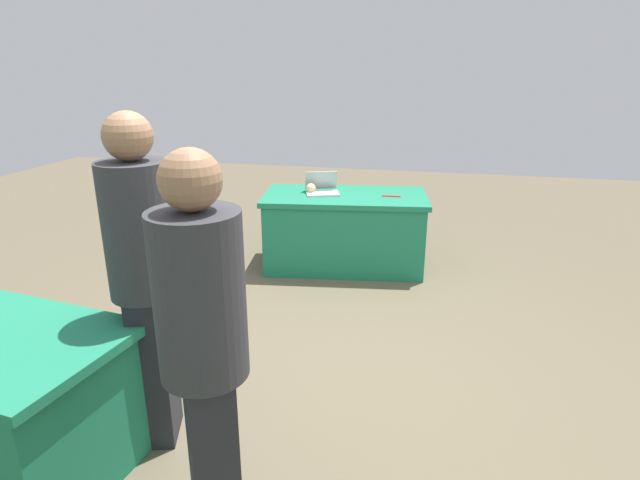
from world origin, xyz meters
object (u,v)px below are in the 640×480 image
(person_attendee_standing, at_px, (144,269))
(scissors_red, at_px, (391,196))
(table_foreground, at_px, (345,230))
(yarn_ball, at_px, (311,188))
(person_presenter, at_px, (204,344))
(laptop_silver, at_px, (322,189))

(person_attendee_standing, height_order, scissors_red, person_attendee_standing)
(table_foreground, bearing_deg, yarn_ball, 2.89)
(table_foreground, relative_size, yarn_ball, 17.37)
(person_presenter, relative_size, laptop_silver, 4.32)
(person_attendee_standing, distance_m, yarn_ball, 2.74)
(table_foreground, height_order, laptop_silver, laptop_silver)
(laptop_silver, xyz_separation_m, scissors_red, (-0.68, -0.02, -0.04))
(table_foreground, height_order, yarn_ball, yarn_ball)
(yarn_ball, bearing_deg, table_foreground, -177.11)
(person_attendee_standing, xyz_separation_m, scissors_red, (-0.99, -2.76, -0.24))
(person_presenter, relative_size, scissors_red, 9.44)
(person_presenter, height_order, yarn_ball, person_presenter)
(person_presenter, bearing_deg, yarn_ball, 153.67)
(person_attendee_standing, height_order, yarn_ball, person_attendee_standing)
(person_attendee_standing, xyz_separation_m, laptop_silver, (-0.31, -2.75, -0.21))
(laptop_silver, height_order, scissors_red, laptop_silver)
(yarn_ball, bearing_deg, person_attendee_standing, 85.83)
(person_presenter, xyz_separation_m, yarn_ball, (0.37, -3.28, -0.16))
(table_foreground, distance_m, person_presenter, 3.34)
(table_foreground, height_order, person_presenter, person_presenter)
(yarn_ball, height_order, scissors_red, yarn_ball)
(person_attendee_standing, bearing_deg, laptop_silver, -24.40)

